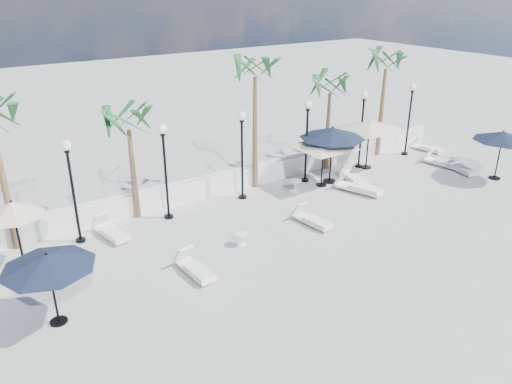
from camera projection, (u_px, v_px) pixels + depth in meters
ground at (346, 262)px, 16.81m from camera, size 100.00×100.00×0.00m
balustrade at (230, 181)px, 22.35m from camera, size 26.00×0.30×1.01m
lamppost_1 at (71, 178)px, 17.19m from camera, size 0.36×0.36×3.84m
lamppost_2 at (165, 159)px, 18.99m from camera, size 0.36×0.36×3.84m
lamppost_3 at (242, 143)px, 20.79m from camera, size 0.36×0.36×3.84m
lamppost_4 at (307, 130)px, 22.59m from camera, size 0.36×0.36×3.84m
lamppost_5 at (362, 119)px, 24.39m from camera, size 0.36×0.36×3.84m
lamppost_6 at (410, 109)px, 26.19m from camera, size 0.36×0.36×3.84m
palm_1 at (128, 126)px, 18.59m from camera, size 2.60×2.60×4.70m
palm_2 at (255, 74)px, 20.98m from camera, size 2.60×2.60×6.10m
palm_3 at (330, 90)px, 23.66m from camera, size 2.60×2.60×4.90m
palm_4 at (386, 66)px, 25.25m from camera, size 2.60×2.60×5.70m
lounger_0 at (110, 231)px, 18.39m from camera, size 0.89×1.88×0.68m
lounger_2 at (195, 268)px, 16.06m from camera, size 0.68×1.80×0.66m
lounger_3 at (313, 219)px, 19.32m from camera, size 0.78×1.82×0.66m
lounger_4 at (359, 187)px, 22.24m from camera, size 1.36×2.23×0.80m
lounger_5 at (354, 178)px, 23.33m from camera, size 0.87×1.85×0.67m
lounger_6 at (462, 168)px, 24.58m from camera, size 0.97×1.76×0.63m
lounger_7 at (442, 161)px, 25.39m from camera, size 0.88×2.04×0.74m
lounger_8 at (427, 147)px, 27.64m from camera, size 0.84×1.78×0.64m
side_table_1 at (242, 238)px, 17.81m from camera, size 0.47×0.47×0.45m
side_table_2 at (295, 185)px, 22.31m from camera, size 0.55×0.55×0.54m
parasol_navy_left at (48, 261)px, 13.11m from camera, size 2.52×2.52×2.22m
parasol_navy_mid at (332, 133)px, 22.56m from camera, size 3.01×3.01×2.70m
parasol_navy_right at (503, 136)px, 23.06m from camera, size 2.67×2.67×2.39m
parasol_cream_sq_a at (324, 140)px, 22.23m from camera, size 4.78×4.78×2.35m
parasol_cream_sq_b at (370, 121)px, 24.31m from camera, size 5.19×5.19×2.60m
parasol_cream_small at (13, 210)px, 15.88m from camera, size 1.93×1.93×2.37m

